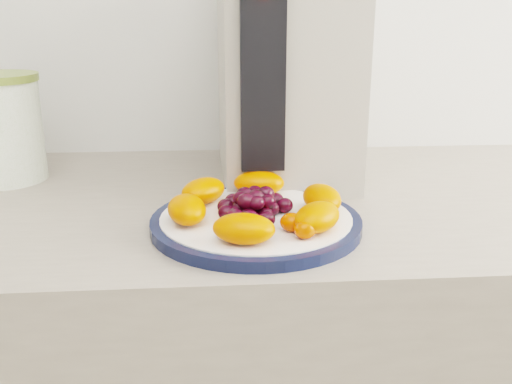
{
  "coord_description": "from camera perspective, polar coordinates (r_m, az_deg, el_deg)",
  "views": [
    {
      "loc": [
        0.0,
        0.36,
        1.18
      ],
      "look_at": [
        0.06,
        1.06,
        0.95
      ],
      "focal_mm": 40.0,
      "sensor_mm": 36.0,
      "label": 1
    }
  ],
  "objects": [
    {
      "name": "appliance_body",
      "position": [
        0.96,
        2.84,
        12.28
      ],
      "size": [
        0.21,
        0.3,
        0.36
      ],
      "primitive_type": "cube",
      "rotation": [
        0.0,
        0.0,
        0.02
      ],
      "color": "#A19A8E",
      "rests_on": "counter"
    },
    {
      "name": "plate_face",
      "position": [
        0.75,
        -0.0,
        -3.02
      ],
      "size": [
        0.25,
        0.25,
        0.02
      ],
      "primitive_type": "cylinder",
      "color": "white",
      "rests_on": "counter"
    },
    {
      "name": "fruit_plate",
      "position": [
        0.74,
        0.07,
        -1.27
      ],
      "size": [
        0.24,
        0.24,
        0.04
      ],
      "color": "#E24800",
      "rests_on": "plate_face"
    },
    {
      "name": "plate_rim",
      "position": [
        0.75,
        -0.0,
        -3.09
      ],
      "size": [
        0.28,
        0.28,
        0.01
      ],
      "primitive_type": "cylinder",
      "color": "#0E1633",
      "rests_on": "counter"
    },
    {
      "name": "appliance_panel",
      "position": [
        0.81,
        0.69,
        11.57
      ],
      "size": [
        0.06,
        0.02,
        0.27
      ],
      "primitive_type": "cube",
      "rotation": [
        0.0,
        0.0,
        0.02
      ],
      "color": "black",
      "rests_on": "appliance_body"
    }
  ]
}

